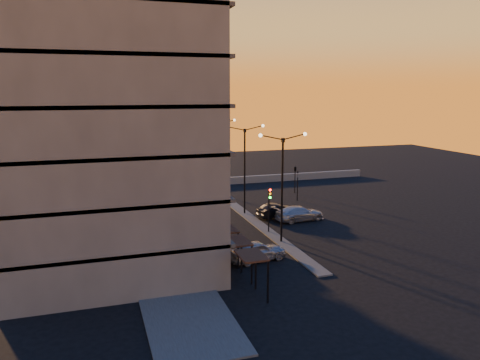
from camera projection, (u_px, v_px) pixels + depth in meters
name	position (u px, v px, depth m)	size (l,w,h in m)	color
ground	(281.00, 242.00, 40.50)	(120.00, 120.00, 0.00)	black
sidewalk_west	(153.00, 240.00, 41.04)	(5.00, 40.00, 0.12)	#464744
median	(245.00, 213.00, 49.83)	(1.20, 36.00, 0.12)	#464744
parapet	(222.00, 181.00, 65.30)	(44.00, 0.50, 1.00)	slate
building	(106.00, 105.00, 34.04)	(14.35, 17.08, 25.00)	#67625B
streetlamp_near	(282.00, 179.00, 39.45)	(4.32, 0.32, 9.51)	black
streetlamp_mid	(245.00, 162.00, 48.79)	(4.32, 0.32, 9.51)	black
streetlamp_far	(219.00, 151.00, 58.14)	(4.32, 0.32, 9.51)	black
traffic_light_main	(269.00, 203.00, 42.64)	(0.28, 0.44, 4.25)	black
signal_east_a	(298.00, 185.00, 55.65)	(0.13, 0.16, 3.60)	black
signal_east_b	(295.00, 169.00, 59.62)	(0.42, 1.99, 3.60)	black
car_hatchback	(257.00, 251.00, 36.06)	(1.85, 4.61, 1.57)	#ADAEB5
car_sedan	(277.00, 211.00, 48.41)	(1.51, 4.33, 1.43)	black
car_wagon	(300.00, 213.00, 47.25)	(2.07, 5.10, 1.48)	#B7BAC0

